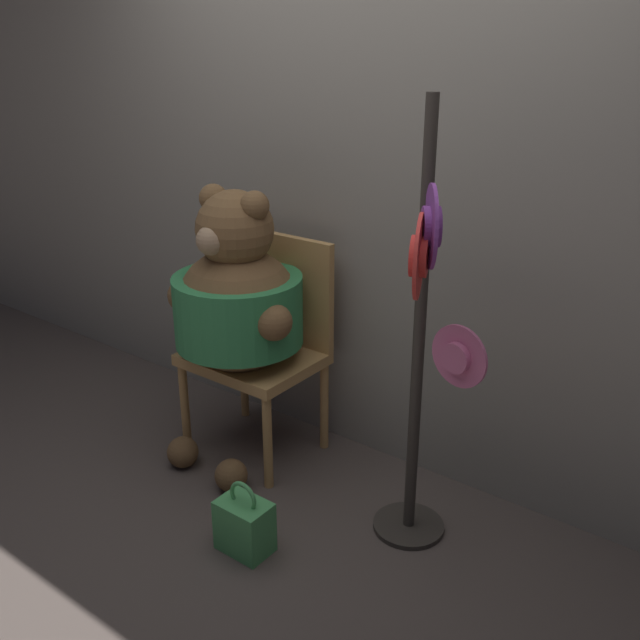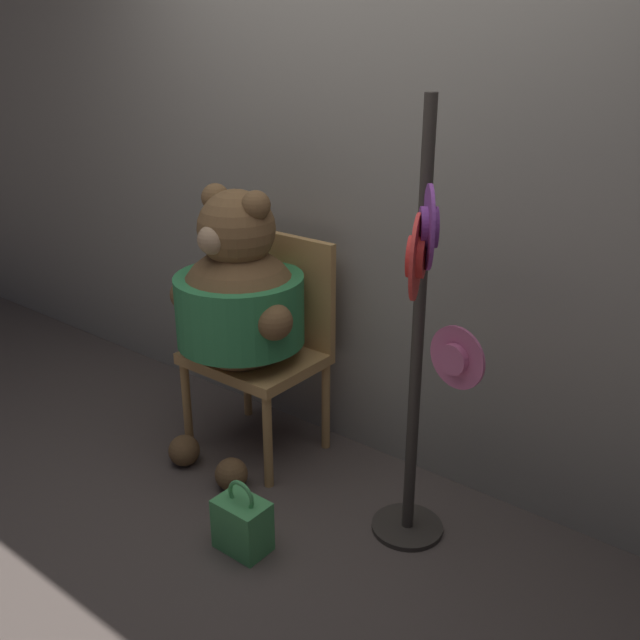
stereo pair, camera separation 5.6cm
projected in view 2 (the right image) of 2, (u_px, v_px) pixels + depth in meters
ground_plane at (272, 507)px, 2.95m from camera, size 14.00×14.00×0.00m
wall_back at (373, 183)px, 2.98m from camera, size 8.00×0.10×2.48m
chair at (267, 335)px, 3.23m from camera, size 0.57×0.46×0.99m
teddy_bear at (239, 302)px, 3.04m from camera, size 0.67×0.59×1.25m
hat_display_rack at (423, 343)px, 2.43m from camera, size 0.42×0.42×1.65m
handbag_on_ground at (242, 524)px, 2.67m from camera, size 0.20×0.14×0.30m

